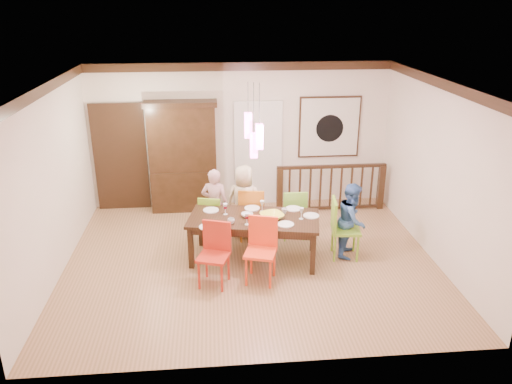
{
  "coord_description": "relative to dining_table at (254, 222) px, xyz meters",
  "views": [
    {
      "loc": [
        -0.57,
        -7.24,
        4.05
      ],
      "look_at": [
        0.11,
        0.28,
        1.1
      ],
      "focal_mm": 35.0,
      "sensor_mm": 36.0,
      "label": 1
    }
  ],
  "objects": [
    {
      "name": "person_end_right",
      "position": [
        1.63,
        0.02,
        -0.04
      ],
      "size": [
        0.69,
        0.76,
        1.26
      ],
      "primitive_type": "imported",
      "rotation": [
        0.0,
        0.0,
        1.13
      ],
      "color": "#3B63A6",
      "rests_on": "floor"
    },
    {
      "name": "chair_end_right",
      "position": [
        1.51,
        -0.06,
        -0.08
      ],
      "size": [
        0.51,
        0.51,
        1.01
      ],
      "rotation": [
        0.0,
        0.0,
        1.44
      ],
      "color": "#7BB62B",
      "rests_on": "floor"
    },
    {
      "name": "small_bowl",
      "position": [
        -0.11,
        0.03,
        0.11
      ],
      "size": [
        0.24,
        0.24,
        0.06
      ],
      "primitive_type": "imported",
      "rotation": [
        0.0,
        0.0,
        -0.27
      ],
      "color": "white",
      "rests_on": "dining_table"
    },
    {
      "name": "balustrade",
      "position": [
        1.72,
        1.9,
        -0.17
      ],
      "size": [
        2.2,
        0.12,
        0.96
      ],
      "rotation": [
        0.0,
        0.0,
        0.0
      ],
      "color": "black",
      "rests_on": "floor"
    },
    {
      "name": "chair_far_mid",
      "position": [
        0.03,
        0.75,
        -0.1
      ],
      "size": [
        0.51,
        0.51,
        0.99
      ],
      "rotation": [
        0.0,
        0.0,
        2.99
      ],
      "color": "#BC6718",
      "rests_on": "floor"
    },
    {
      "name": "wine_glass_a",
      "position": [
        -0.45,
        0.16,
        0.18
      ],
      "size": [
        0.08,
        0.08,
        0.19
      ],
      "primitive_type": null,
      "color": "#590C19",
      "rests_on": "dining_table"
    },
    {
      "name": "chair_near_mid",
      "position": [
        0.04,
        -0.7,
        -0.1
      ],
      "size": [
        0.56,
        0.56,
        0.99
      ],
      "rotation": [
        0.0,
        0.0,
        -0.29
      ],
      "color": "#F4401C",
      "rests_on": "floor"
    },
    {
      "name": "wall_right",
      "position": [
        2.95,
        -0.05,
        0.78
      ],
      "size": [
        0.0,
        5.0,
        5.0
      ],
      "primitive_type": "plane",
      "rotation": [
        1.57,
        0.0,
        -1.57
      ],
      "color": "beige",
      "rests_on": "floor"
    },
    {
      "name": "pendant_cluster",
      "position": [
        0.0,
        -0.0,
        1.44
      ],
      "size": [
        0.27,
        0.21,
        1.14
      ],
      "color": "#FF4CB4",
      "rests_on": "ceiling"
    },
    {
      "name": "plate_far_mid",
      "position": [
        0.0,
        0.36,
        0.09
      ],
      "size": [
        0.26,
        0.26,
        0.01
      ],
      "primitive_type": "cylinder",
      "color": "white",
      "rests_on": "dining_table"
    },
    {
      "name": "wine_glass_d",
      "position": [
        0.75,
        -0.13,
        0.18
      ],
      "size": [
        0.08,
        0.08,
        0.19
      ],
      "primitive_type": null,
      "color": "silver",
      "rests_on": "dining_table"
    },
    {
      "name": "floor",
      "position": [
        -0.05,
        -0.05,
        -0.67
      ],
      "size": [
        6.0,
        6.0,
        0.0
      ],
      "primitive_type": "plane",
      "color": "olive",
      "rests_on": "ground"
    },
    {
      "name": "wall_left",
      "position": [
        -3.05,
        -0.05,
        0.78
      ],
      "size": [
        0.0,
        5.0,
        5.0
      ],
      "primitive_type": "plane",
      "rotation": [
        1.57,
        0.0,
        1.57
      ],
      "color": "beige",
      "rests_on": "floor"
    },
    {
      "name": "plate_near_left",
      "position": [
        -0.74,
        -0.31,
        0.09
      ],
      "size": [
        0.26,
        0.26,
        0.01
      ],
      "primitive_type": "cylinder",
      "color": "white",
      "rests_on": "dining_table"
    },
    {
      "name": "plate_far_right",
      "position": [
        0.69,
        0.28,
        0.09
      ],
      "size": [
        0.26,
        0.26,
        0.01
      ],
      "primitive_type": "cylinder",
      "color": "white",
      "rests_on": "dining_table"
    },
    {
      "name": "wall_back",
      "position": [
        -0.05,
        2.45,
        0.78
      ],
      "size": [
        6.0,
        0.0,
        6.0
      ],
      "primitive_type": "plane",
      "rotation": [
        1.57,
        0.0,
        0.0
      ],
      "color": "beige",
      "rests_on": "floor"
    },
    {
      "name": "china_hutch",
      "position": [
        -1.21,
        2.24,
        0.45
      ],
      "size": [
        1.4,
        0.46,
        2.21
      ],
      "color": "black",
      "rests_on": "floor"
    },
    {
      "name": "panel_door",
      "position": [
        -2.45,
        2.4,
        0.38
      ],
      "size": [
        1.04,
        0.07,
        2.24
      ],
      "primitive_type": "cube",
      "color": "black",
      "rests_on": "wall_back"
    },
    {
      "name": "dining_table",
      "position": [
        0.0,
        0.0,
        0.0
      ],
      "size": [
        2.23,
        1.33,
        0.75
      ],
      "rotation": [
        0.0,
        0.0,
        -0.19
      ],
      "color": "black",
      "rests_on": "floor"
    },
    {
      "name": "wine_glass_c",
      "position": [
        -0.13,
        -0.26,
        0.18
      ],
      "size": [
        0.08,
        0.08,
        0.19
      ],
      "primitive_type": null,
      "color": "#590C19",
      "rests_on": "dining_table"
    },
    {
      "name": "white_doorway",
      "position": [
        0.3,
        2.41,
        0.38
      ],
      "size": [
        0.97,
        0.05,
        2.22
      ],
      "primitive_type": "cube",
      "color": "silver",
      "rests_on": "wall_back"
    },
    {
      "name": "chair_near_left",
      "position": [
        -0.67,
        -0.74,
        -0.11
      ],
      "size": [
        0.55,
        0.55,
        0.96
      ],
      "rotation": [
        0.0,
        0.0,
        -0.32
      ],
      "color": "red",
      "rests_on": "floor"
    },
    {
      "name": "plate_far_left",
      "position": [
        -0.69,
        0.34,
        0.09
      ],
      "size": [
        0.26,
        0.26,
        0.01
      ],
      "primitive_type": "cylinder",
      "color": "white",
      "rests_on": "dining_table"
    },
    {
      "name": "plate_end_right",
      "position": [
        0.93,
        -0.04,
        0.09
      ],
      "size": [
        0.26,
        0.26,
        0.01
      ],
      "primitive_type": "cylinder",
      "color": "white",
      "rests_on": "dining_table"
    },
    {
      "name": "napkin",
      "position": [
        0.02,
        -0.33,
        0.09
      ],
      "size": [
        0.18,
        0.14,
        0.01
      ],
      "primitive_type": "cube",
      "color": "#D83359",
      "rests_on": "dining_table"
    },
    {
      "name": "ceiling",
      "position": [
        -0.05,
        -0.05,
        2.23
      ],
      "size": [
        6.0,
        6.0,
        0.0
      ],
      "primitive_type": "plane",
      "rotation": [
        3.14,
        0.0,
        0.0
      ],
      "color": "white",
      "rests_on": "wall_back"
    },
    {
      "name": "serving_bowl",
      "position": [
        0.28,
        -0.08,
        0.13
      ],
      "size": [
        0.46,
        0.46,
        0.09
      ],
      "primitive_type": "imported",
      "rotation": [
        0.0,
        0.0,
        0.35
      ],
      "color": "yellow",
      "rests_on": "dining_table"
    },
    {
      "name": "wine_glass_b",
      "position": [
        0.16,
        0.22,
        0.18
      ],
      "size": [
        0.08,
        0.08,
        0.19
      ],
      "primitive_type": null,
      "color": "silver",
      "rests_on": "dining_table"
    },
    {
      "name": "chair_far_left",
      "position": [
        -0.68,
        0.75,
        -0.17
      ],
      "size": [
        0.47,
        0.47,
        0.87
      ],
      "rotation": [
        0.0,
        0.0,
        2.9
      ],
      "color": "#7EBC29",
      "rests_on": "floor"
    },
    {
      "name": "person_far_mid",
      "position": [
        -0.1,
        0.9,
        -0.0
      ],
      "size": [
        0.75,
        0.6,
        1.33
      ],
      "primitive_type": "imported",
      "rotation": [
        0.0,
        0.0,
        2.84
      ],
      "color": "beige",
      "rests_on": "floor"
    },
    {
      "name": "cup_left",
      "position": [
        -0.37,
        -0.2,
        0.13
      ],
      "size": [
        0.13,
        0.13,
        0.09
      ],
      "primitive_type": "imported",
      "rotation": [
        0.0,
        0.0,
        0.23
      ],
      "color": "silver",
      "rests_on": "dining_table"
    },
    {
      "name": "crown_molding",
      "position": [
        -0.05,
        -0.05,
        2.15
      ],
      "size": [
        6.0,
        5.0,
        0.16
      ],
      "primitive_type": null,
      "color": "black",
      "rests_on": "wall_back"
    },
    {
      "name": "cup_right",
      "position": [
        0.51,
        0.1,
        0.13
      ],
      "size": [
        0.11,
        0.11,
        0.09
      ],
      "primitive_type": "imported",
      "rotation": [
        0.0,
        0.0,
        0.09
      ],
      "color": "silver",
      "rests_on": "dining_table"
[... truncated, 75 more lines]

